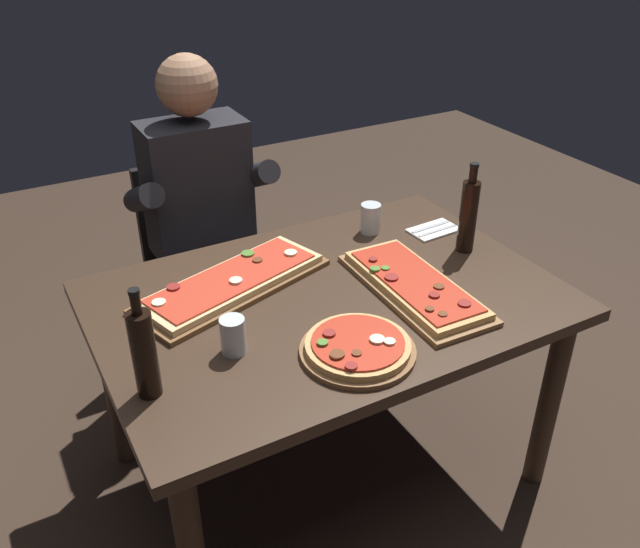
{
  "coord_description": "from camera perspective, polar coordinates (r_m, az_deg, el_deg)",
  "views": [
    {
      "loc": [
        -0.86,
        -1.5,
        1.84
      ],
      "look_at": [
        0.0,
        0.05,
        0.79
      ],
      "focal_mm": 37.46,
      "sensor_mm": 36.0,
      "label": 1
    }
  ],
  "objects": [
    {
      "name": "dining_table",
      "position": [
        2.11,
        0.66,
        -4.0
      ],
      "size": [
        1.4,
        0.96,
        0.74
      ],
      "color": "#3D2B1E",
      "rests_on": "ground_plane"
    },
    {
      "name": "tumbler_far_side",
      "position": [
        2.41,
        4.34,
        4.76
      ],
      "size": [
        0.07,
        0.07,
        0.11
      ],
      "color": "silver",
      "rests_on": "dining_table"
    },
    {
      "name": "pizza_rectangular_front",
      "position": [
        2.1,
        -7.45,
        -0.73
      ],
      "size": [
        0.68,
        0.41,
        0.05
      ],
      "color": "brown",
      "rests_on": "dining_table"
    },
    {
      "name": "pizza_round_far",
      "position": [
        1.8,
        3.23,
        -6.31
      ],
      "size": [
        0.32,
        0.32,
        0.05
      ],
      "color": "brown",
      "rests_on": "dining_table"
    },
    {
      "name": "diner_chair",
      "position": [
        2.82,
        -10.32,
        1.35
      ],
      "size": [
        0.44,
        0.44,
        0.87
      ],
      "color": "black",
      "rests_on": "ground_plane"
    },
    {
      "name": "seated_diner",
      "position": [
        2.6,
        -9.92,
        5.14
      ],
      "size": [
        0.53,
        0.41,
        1.33
      ],
      "color": "#23232D",
      "rests_on": "ground_plane"
    },
    {
      "name": "oil_bottle_amber",
      "position": [
        1.67,
        -14.81,
        -6.49
      ],
      "size": [
        0.06,
        0.06,
        0.3
      ],
      "color": "black",
      "rests_on": "dining_table"
    },
    {
      "name": "ground_plane",
      "position": [
        2.53,
        0.57,
        -16.1
      ],
      "size": [
        6.4,
        6.4,
        0.0
      ],
      "primitive_type": "plane",
      "color": "#38281E"
    },
    {
      "name": "tumbler_near_camera",
      "position": [
        1.81,
        -7.45,
        -5.24
      ],
      "size": [
        0.07,
        0.07,
        0.11
      ],
      "color": "silver",
      "rests_on": "dining_table"
    },
    {
      "name": "pizza_rectangular_left",
      "position": [
        2.09,
        8.07,
        -0.98
      ],
      "size": [
        0.25,
        0.56,
        0.05
      ],
      "color": "olive",
      "rests_on": "dining_table"
    },
    {
      "name": "wine_bottle_dark",
      "position": [
        2.3,
        12.55,
        4.97
      ],
      "size": [
        0.06,
        0.06,
        0.32
      ],
      "color": "black",
      "rests_on": "dining_table"
    },
    {
      "name": "napkin_cutlery_set",
      "position": [
        2.47,
        9.69,
        3.73
      ],
      "size": [
        0.19,
        0.12,
        0.01
      ],
      "color": "white",
      "rests_on": "dining_table"
    }
  ]
}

